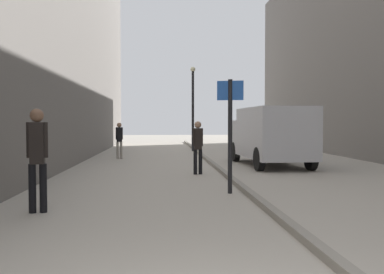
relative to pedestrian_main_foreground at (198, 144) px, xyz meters
The scene contains 8 objects.
ground_plane 1.84m from the pedestrian_main_foreground, 119.41° to the left, with size 80.00×80.00×0.00m, color #A8A093.
kerb_strip 1.83m from the pedestrian_main_foreground, 59.44° to the left, with size 0.16×40.00×0.12m, color gray.
pedestrian_main_foreground is the anchor object (origin of this frame).
pedestrian_mid_block 6.65m from the pedestrian_main_foreground, 116.91° to the left, with size 0.31×0.24×1.61m.
pedestrian_far_crossing 6.33m from the pedestrian_main_foreground, 122.07° to the right, with size 0.37×0.24×1.87m.
delivery_van 3.86m from the pedestrian_main_foreground, 40.29° to the left, with size 2.25×5.17×2.16m.
street_sign_post 3.65m from the pedestrian_main_foreground, 83.23° to the right, with size 0.59×0.19×2.60m.
lamp_post 10.89m from the pedestrian_main_foreground, 86.51° to the left, with size 0.28×0.28×4.76m.
Camera 1 is at (-0.38, -2.46, 1.63)m, focal length 39.49 mm.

